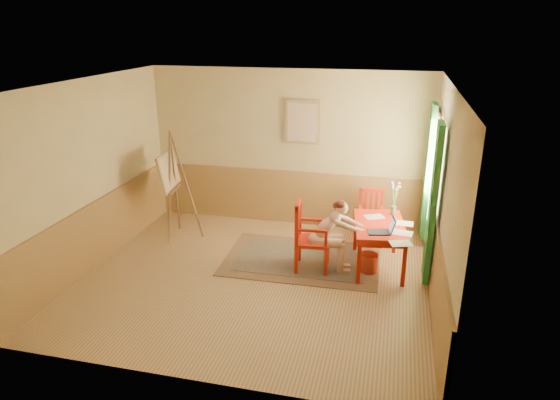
% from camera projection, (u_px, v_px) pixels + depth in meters
% --- Properties ---
extents(room, '(5.04, 4.54, 2.84)m').
position_uv_depth(room, '(253.00, 188.00, 6.78)').
color(room, tan).
rests_on(room, ground).
extents(wainscot, '(5.00, 4.50, 1.00)m').
position_uv_depth(wainscot, '(268.00, 226.00, 7.81)').
color(wainscot, '#A07641').
rests_on(wainscot, room).
extents(window, '(0.12, 2.01, 2.20)m').
position_uv_depth(window, '(432.00, 180.00, 7.28)').
color(window, white).
rests_on(window, room).
extents(wall_portrait, '(0.60, 0.05, 0.76)m').
position_uv_depth(wall_portrait, '(302.00, 122.00, 8.57)').
color(wall_portrait, tan).
rests_on(wall_portrait, room).
extents(rug, '(2.44, 1.65, 0.02)m').
position_uv_depth(rug, '(302.00, 259.00, 7.82)').
color(rug, '#8C7251').
rests_on(rug, room).
extents(table, '(0.87, 1.28, 0.72)m').
position_uv_depth(table, '(379.00, 229.00, 7.38)').
color(table, red).
rests_on(table, room).
extents(chair_left, '(0.53, 0.51, 1.07)m').
position_uv_depth(chair_left, '(309.00, 236.00, 7.37)').
color(chair_left, red).
rests_on(chair_left, room).
extents(chair_back, '(0.44, 0.46, 0.91)m').
position_uv_depth(chair_back, '(370.00, 217.00, 8.31)').
color(chair_back, red).
rests_on(chair_back, room).
extents(figure, '(0.84, 0.39, 1.12)m').
position_uv_depth(figure, '(331.00, 232.00, 7.29)').
color(figure, beige).
rests_on(figure, room).
extents(laptop, '(0.41, 0.30, 0.23)m').
position_uv_depth(laptop, '(383.00, 230.00, 7.02)').
color(laptop, '#1E2338').
rests_on(laptop, table).
extents(papers, '(0.76, 1.19, 0.00)m').
position_uv_depth(papers, '(395.00, 229.00, 7.16)').
color(papers, white).
rests_on(papers, table).
extents(vase, '(0.17, 0.26, 0.52)m').
position_uv_depth(vase, '(394.00, 200.00, 7.63)').
color(vase, '#3F724C').
rests_on(vase, table).
extents(wastebasket, '(0.31, 0.31, 0.29)m').
position_uv_depth(wastebasket, '(369.00, 263.00, 7.40)').
color(wastebasket, '#C43F2A').
rests_on(wastebasket, room).
extents(easel, '(0.67, 0.84, 1.88)m').
position_uv_depth(easel, '(171.00, 175.00, 8.34)').
color(easel, olive).
rests_on(easel, room).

